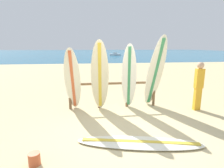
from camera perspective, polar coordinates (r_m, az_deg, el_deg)
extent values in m
plane|color=#CCB784|center=(4.61, 4.26, -15.09)|extent=(120.00, 120.00, 0.00)
cube|color=#196B93|center=(62.06, -6.69, 10.09)|extent=(120.00, 80.00, 0.01)
cylinder|color=brown|center=(6.14, -13.39, -3.37)|extent=(0.09, 0.09, 1.00)
cylinder|color=brown|center=(6.12, -4.21, -3.14)|extent=(0.09, 0.09, 1.00)
cylinder|color=brown|center=(6.24, 4.83, -2.84)|extent=(0.09, 0.09, 1.00)
cylinder|color=brown|center=(6.52, 13.30, -2.48)|extent=(0.09, 0.09, 1.00)
cylinder|color=brown|center=(6.08, 0.36, 0.20)|extent=(3.04, 0.08, 0.08)
ellipsoid|color=silver|center=(5.72, -12.54, 1.10)|extent=(0.52, 0.93, 2.08)
cube|color=#CC5933|center=(5.72, -12.54, 1.10)|extent=(0.11, 0.86, 1.92)
ellipsoid|color=beige|center=(5.63, -3.93, 2.35)|extent=(0.60, 0.75, 2.31)
cube|color=gold|center=(5.63, -3.93, 2.35)|extent=(0.14, 0.68, 2.13)
ellipsoid|color=white|center=(5.77, 5.49, 1.99)|extent=(0.63, 0.91, 2.20)
cube|color=#388C59|center=(5.77, 5.49, 1.99)|extent=(0.24, 0.78, 2.03)
ellipsoid|color=white|center=(6.08, 13.68, 3.48)|extent=(0.68, 1.02, 2.46)
cube|color=#388C59|center=(6.08, 13.68, 3.48)|extent=(0.22, 0.90, 2.27)
ellipsoid|color=silver|center=(4.13, 8.97, -18.15)|extent=(2.83, 1.13, 0.07)
cube|color=gold|center=(4.13, 8.97, -18.15)|extent=(2.51, 0.62, 0.08)
cube|color=gold|center=(6.58, 25.66, -4.36)|extent=(0.21, 0.14, 0.75)
cube|color=gold|center=(6.43, 26.22, 1.60)|extent=(0.26, 0.17, 0.64)
sphere|color=tan|center=(6.38, 26.58, 5.37)|extent=(0.22, 0.22, 0.22)
cube|color=silver|center=(40.77, 1.05, 9.40)|extent=(2.57, 1.44, 0.35)
cube|color=silver|center=(40.75, 1.05, 9.90)|extent=(1.00, 0.81, 0.36)
cylinder|color=#CC5933|center=(3.74, -23.67, -21.18)|extent=(0.21, 0.21, 0.23)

